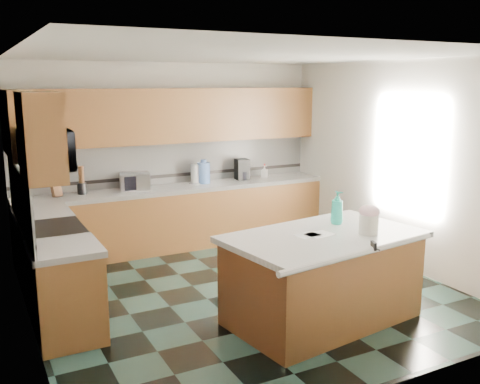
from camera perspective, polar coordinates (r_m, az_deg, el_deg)
floor at (r=6.37m, az=0.25°, el=-10.61°), size 4.60×4.60×0.00m
ceiling at (r=5.91m, az=0.28°, el=14.42°), size 4.60×4.60×0.00m
wall_back at (r=8.10m, az=-7.39°, el=3.98°), size 4.60×0.04×2.70m
wall_front at (r=4.13m, az=15.39°, el=-3.66°), size 4.60×0.04×2.70m
wall_left at (r=5.35m, az=-22.33°, el=-0.69°), size 0.04×4.60×2.70m
wall_right at (r=7.35m, az=16.52°, el=2.83°), size 0.04×4.60×2.70m
back_base_cab at (r=7.98m, az=-6.43°, el=-2.85°), size 4.60×0.60×0.86m
back_countertop at (r=7.88m, az=-6.50°, el=0.40°), size 4.60×0.64×0.06m
back_upper_cab at (r=7.87m, az=-7.03°, el=8.09°), size 4.60×0.33×0.78m
back_backsplash at (r=8.08m, az=-7.29°, el=3.15°), size 4.60×0.02×0.63m
back_accent_band at (r=8.11m, az=-7.24°, el=1.78°), size 4.60×0.01×0.05m
left_base_cab_rear at (r=6.85m, az=-20.10°, el=-5.92°), size 0.60×0.82×0.86m
left_counter_rear at (r=6.73m, az=-20.37°, el=-2.18°), size 0.64×0.82×0.06m
left_base_cab_front at (r=5.42m, az=-17.91°, el=-10.41°), size 0.60×0.72×0.86m
left_counter_front at (r=5.27m, az=-18.22°, el=-5.76°), size 0.64×0.72×0.06m
left_backsplash at (r=5.91m, az=-22.44°, el=-0.74°), size 0.02×2.30×0.63m
left_accent_band at (r=5.95m, az=-22.24°, el=-2.57°), size 0.01×2.30×0.05m
left_upper_cab_rear at (r=6.70m, az=-22.30°, el=6.72°), size 0.33×1.09×0.78m
left_upper_cab_front at (r=5.05m, az=-20.49°, el=5.55°), size 0.33×0.72×0.78m
range_body at (r=6.10m, az=-19.11°, el=-7.89°), size 0.60×0.76×0.88m
range_oven_door at (r=6.16m, az=-16.40°, el=-7.94°), size 0.02×0.68×0.55m
range_cooktop at (r=5.97m, az=-19.40°, el=-3.72°), size 0.62×0.78×0.04m
range_handle at (r=6.05m, az=-16.32°, el=-4.50°), size 0.02×0.66×0.02m
range_backguard at (r=5.91m, az=-21.97°, el=-2.84°), size 0.06×0.76×0.18m
microwave at (r=5.81m, az=-19.95°, el=4.23°), size 0.50×0.73×0.41m
island_base at (r=5.59m, az=8.77°, el=-9.27°), size 1.99×1.31×0.86m
island_top at (r=5.44m, az=8.92°, el=-4.74°), size 2.10×1.42×0.06m
island_bullnose at (r=5.01m, az=12.87°, el=-6.34°), size 1.95×0.33×0.06m
treat_jar at (r=5.50m, az=13.56°, el=-3.35°), size 0.24×0.24×0.20m
treat_jar_lid at (r=5.47m, az=13.63°, el=-2.01°), size 0.21×0.21×0.13m
treat_jar_knob at (r=5.46m, az=13.65°, el=-1.55°), size 0.07×0.02×0.02m
treat_jar_knob_end_l at (r=5.44m, az=13.37°, el=-1.59°), size 0.04×0.04×0.04m
treat_jar_knob_end_r at (r=5.48m, az=13.92°, el=-1.51°), size 0.04×0.04×0.04m
soap_bottle_island at (r=5.80m, az=10.32°, el=-1.65°), size 0.17×0.17×0.35m
paper_sheet_a at (r=5.41m, az=8.47°, el=-4.49°), size 0.31×0.25×0.00m
paper_sheet_b at (r=5.37m, az=7.20°, el=-4.57°), size 0.26×0.22×0.00m
clamp_body at (r=5.11m, az=14.06°, el=-5.58°), size 0.05×0.09×0.08m
clamp_handle at (r=5.08m, az=14.43°, el=-5.94°), size 0.01×0.06×0.01m
knife_block at (r=7.48m, az=-19.01°, el=0.26°), size 0.15×0.17×0.22m
utensil_crock at (r=7.57m, az=-16.50°, el=0.36°), size 0.12×0.12×0.16m
utensil_bundle at (r=7.53m, az=-16.58°, el=1.80°), size 0.07×0.07×0.23m
toaster_oven at (r=7.70m, az=-11.16°, el=1.11°), size 0.46×0.36×0.24m
toaster_oven_door at (r=7.57m, az=-10.88°, el=0.95°), size 0.37×0.01×0.20m
paper_towel at (r=8.04m, az=-4.82°, el=1.93°), size 0.13×0.13×0.29m
paper_towel_base at (r=8.07m, az=-4.80°, el=0.97°), size 0.19×0.19×0.01m
water_jug at (r=8.05m, az=-3.89°, el=2.04°), size 0.19×0.19×0.31m
water_jug_neck at (r=8.03m, az=-3.91°, el=3.30°), size 0.09×0.09×0.04m
coffee_maker at (r=8.35m, az=0.21°, el=2.44°), size 0.22×0.23×0.32m
coffee_carafe at (r=8.32m, az=0.36°, el=1.75°), size 0.13×0.13×0.13m
soap_bottle_back at (r=8.52m, az=2.63°, el=2.18°), size 0.13×0.13×0.20m
soap_back_cap at (r=8.50m, az=2.63°, el=2.93°), size 0.02×0.02×0.03m
window_light_proxy at (r=7.17m, az=17.52°, el=3.77°), size 0.02×1.40×1.10m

